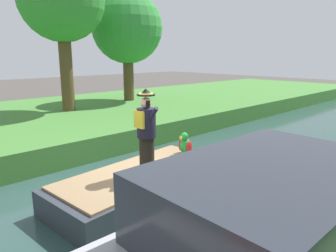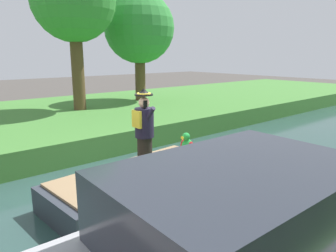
{
  "view_description": "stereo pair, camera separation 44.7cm",
  "coord_description": "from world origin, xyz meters",
  "px_view_note": "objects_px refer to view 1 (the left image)",
  "views": [
    {
      "loc": [
        5.17,
        -4.27,
        3.23
      ],
      "look_at": [
        0.03,
        0.61,
        1.61
      ],
      "focal_mm": 33.4,
      "sensor_mm": 36.0,
      "label": 1
    },
    {
      "loc": [
        5.46,
        -3.93,
        3.23
      ],
      "look_at": [
        0.03,
        0.61,
        1.61
      ],
      "focal_mm": 33.4,
      "sensor_mm": 36.0,
      "label": 2
    }
  ],
  "objects_px": {
    "boat": "(142,183)",
    "tree_tall": "(127,28)",
    "parrot_plush": "(185,144)",
    "parked_car_silver": "(274,249)",
    "person_pirate": "(146,133)",
    "tree_broad": "(61,0)"
  },
  "relations": [
    {
      "from": "boat",
      "to": "tree_tall",
      "type": "bearing_deg",
      "value": 144.99
    },
    {
      "from": "parrot_plush",
      "to": "parked_car_silver",
      "type": "bearing_deg",
      "value": -37.62
    },
    {
      "from": "person_pirate",
      "to": "parrot_plush",
      "type": "bearing_deg",
      "value": 100.85
    },
    {
      "from": "person_pirate",
      "to": "parked_car_silver",
      "type": "bearing_deg",
      "value": -26.37
    },
    {
      "from": "parrot_plush",
      "to": "tree_tall",
      "type": "distance_m",
      "value": 9.96
    },
    {
      "from": "boat",
      "to": "parked_car_silver",
      "type": "height_order",
      "value": "parked_car_silver"
    },
    {
      "from": "parrot_plush",
      "to": "parked_car_silver",
      "type": "height_order",
      "value": "parked_car_silver"
    },
    {
      "from": "tree_broad",
      "to": "boat",
      "type": "bearing_deg",
      "value": -15.06
    },
    {
      "from": "parked_car_silver",
      "to": "tree_tall",
      "type": "bearing_deg",
      "value": 148.77
    },
    {
      "from": "boat",
      "to": "tree_broad",
      "type": "bearing_deg",
      "value": 164.94
    },
    {
      "from": "tree_broad",
      "to": "person_pirate",
      "type": "bearing_deg",
      "value": -15.02
    },
    {
      "from": "tree_broad",
      "to": "parked_car_silver",
      "type": "xyz_separation_m",
      "value": [
        11.62,
        -3.68,
        -3.95
      ]
    },
    {
      "from": "parrot_plush",
      "to": "tree_broad",
      "type": "relative_size",
      "value": 0.09
    },
    {
      "from": "person_pirate",
      "to": "parrot_plush",
      "type": "relative_size",
      "value": 3.25
    },
    {
      "from": "tree_broad",
      "to": "parked_car_silver",
      "type": "distance_m",
      "value": 12.81
    },
    {
      "from": "boat",
      "to": "tree_broad",
      "type": "distance_m",
      "value": 9.36
    },
    {
      "from": "parrot_plush",
      "to": "tree_broad",
      "type": "height_order",
      "value": "tree_broad"
    },
    {
      "from": "parrot_plush",
      "to": "person_pirate",
      "type": "bearing_deg",
      "value": -75.5
    },
    {
      "from": "boat",
      "to": "person_pirate",
      "type": "height_order",
      "value": "person_pirate"
    },
    {
      "from": "tree_broad",
      "to": "tree_tall",
      "type": "bearing_deg",
      "value": 101.45
    },
    {
      "from": "boat",
      "to": "tree_broad",
      "type": "relative_size",
      "value": 0.68
    },
    {
      "from": "person_pirate",
      "to": "tree_tall",
      "type": "xyz_separation_m",
      "value": [
        -8.65,
        5.95,
        2.91
      ]
    }
  ]
}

